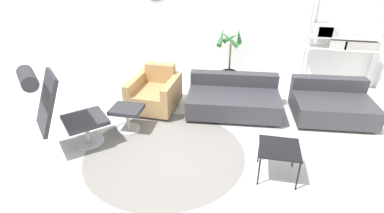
% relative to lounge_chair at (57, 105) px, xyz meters
% --- Properties ---
extents(ground_plane, '(12.00, 12.00, 0.00)m').
position_rel_lounge_chair_xyz_m(ground_plane, '(1.45, 0.18, -0.70)').
color(ground_plane, silver).
extents(wall_back, '(12.00, 0.09, 2.80)m').
position_rel_lounge_chair_xyz_m(wall_back, '(1.44, 3.22, 0.70)').
color(wall_back, white).
rests_on(wall_back, ground_plane).
extents(round_rug, '(2.20, 2.20, 0.01)m').
position_rel_lounge_chair_xyz_m(round_rug, '(1.38, 0.18, -0.70)').
color(round_rug, slate).
rests_on(round_rug, ground_plane).
extents(lounge_chair, '(1.03, 1.02, 1.22)m').
position_rel_lounge_chair_xyz_m(lounge_chair, '(0.00, 0.00, 0.00)').
color(lounge_chair, '#BCBCC1').
rests_on(lounge_chair, ground_plane).
extents(ottoman, '(0.46, 0.39, 0.39)m').
position_rel_lounge_chair_xyz_m(ottoman, '(0.66, 0.65, -0.42)').
color(ottoman, '#BCBCC1').
rests_on(ottoman, ground_plane).
extents(armchair_red, '(0.80, 0.91, 0.71)m').
position_rel_lounge_chair_xyz_m(armchair_red, '(0.84, 1.45, -0.43)').
color(armchair_red, silver).
rests_on(armchair_red, ground_plane).
extents(couch_low, '(1.60, 1.06, 0.59)m').
position_rel_lounge_chair_xyz_m(couch_low, '(2.19, 1.57, -0.48)').
color(couch_low, black).
rests_on(couch_low, ground_plane).
extents(couch_second, '(1.29, 1.04, 0.59)m').
position_rel_lounge_chair_xyz_m(couch_second, '(3.79, 1.69, -0.48)').
color(couch_second, black).
rests_on(couch_second, ground_plane).
extents(side_table, '(0.48, 0.48, 0.42)m').
position_rel_lounge_chair_xyz_m(side_table, '(2.85, 0.02, -0.32)').
color(side_table, black).
rests_on(side_table, ground_plane).
extents(potted_plant, '(0.47, 0.47, 1.22)m').
position_rel_lounge_chair_xyz_m(potted_plant, '(2.01, 2.72, -0.27)').
color(potted_plant, '#333338').
rests_on(potted_plant, ground_plane).
extents(shelf_unit, '(1.30, 0.28, 1.99)m').
position_rel_lounge_chair_xyz_m(shelf_unit, '(4.03, 2.98, 0.30)').
color(shelf_unit, '#BCBCC1').
rests_on(shelf_unit, ground_plane).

